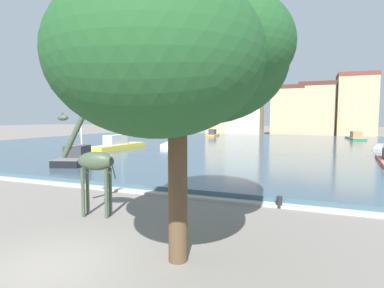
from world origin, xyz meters
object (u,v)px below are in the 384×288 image
object	(u,v)px
sailboat_black	(82,159)
shade_tree	(184,61)
mooring_bollard	(279,202)
sailboat_white	(173,146)
sailboat_green	(355,138)
sailboat_yellow	(122,146)
sailboat_orange	(213,135)
giraffe_statue	(93,163)

from	to	relation	value
sailboat_black	shade_tree	bearing A→B (deg)	-40.87
shade_tree	mooring_bollard	world-z (taller)	shade_tree
sailboat_white	shade_tree	xyz separation A→B (m)	(12.13, -25.76, 4.81)
sailboat_green	shade_tree	size ratio (longest dim) A/B	1.00
sailboat_green	sailboat_yellow	bearing A→B (deg)	-135.13
sailboat_black	shade_tree	world-z (taller)	sailboat_black
sailboat_yellow	sailboat_orange	distance (m)	27.50
sailboat_yellow	shade_tree	distance (m)	28.56
sailboat_green	giraffe_statue	bearing A→B (deg)	-107.31
sailboat_yellow	shade_tree	size ratio (longest dim) A/B	1.15
giraffe_statue	sailboat_black	distance (m)	13.13
sailboat_black	shade_tree	size ratio (longest dim) A/B	0.99
sailboat_yellow	sailboat_black	xyz separation A→B (m)	(3.60, -10.78, -0.02)
giraffe_statue	shade_tree	bearing A→B (deg)	-23.88
shade_tree	sailboat_orange	bearing A→B (deg)	106.16
sailboat_green	mooring_bollard	bearing A→B (deg)	-100.57
sailboat_black	sailboat_green	bearing A→B (deg)	58.05
sailboat_black	mooring_bollard	distance (m)	16.56
sailboat_black	mooring_bollard	bearing A→B (deg)	-21.00
giraffe_statue	sailboat_yellow	size ratio (longest dim) A/B	0.44
sailboat_green	sailboat_white	bearing A→B (deg)	-133.17
sailboat_black	sailboat_yellow	bearing A→B (deg)	108.47
shade_tree	mooring_bollard	distance (m)	7.84
sailboat_white	giraffe_statue	bearing A→B (deg)	-72.43
shade_tree	sailboat_yellow	bearing A→B (deg)	127.26
giraffe_statue	sailboat_yellow	xyz separation A→B (m)	(-12.44, 20.38, -1.45)
sailboat_yellow	mooring_bollard	xyz separation A→B (m)	(19.05, -16.72, -0.37)
sailboat_black	shade_tree	xyz separation A→B (m)	(13.46, -11.65, 4.64)
sailboat_yellow	mooring_bollard	distance (m)	25.35
sailboat_yellow	sailboat_green	bearing A→B (deg)	44.87
giraffe_statue	sailboat_orange	world-z (taller)	sailboat_orange
sailboat_yellow	sailboat_white	world-z (taller)	sailboat_white
sailboat_orange	sailboat_white	xyz separation A→B (m)	(2.30, -24.04, -0.13)
sailboat_orange	sailboat_black	size ratio (longest dim) A/B	1.04
sailboat_white	sailboat_black	distance (m)	14.18
sailboat_yellow	shade_tree	bearing A→B (deg)	-52.74
sailboat_white	sailboat_black	bearing A→B (deg)	-95.37
sailboat_yellow	sailboat_green	world-z (taller)	sailboat_yellow
sailboat_yellow	sailboat_orange	world-z (taller)	sailboat_orange
sailboat_white	mooring_bollard	bearing A→B (deg)	-54.83
giraffe_statue	shade_tree	world-z (taller)	shade_tree
giraffe_statue	sailboat_orange	xyz separation A→B (m)	(-9.81, 47.76, -1.51)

